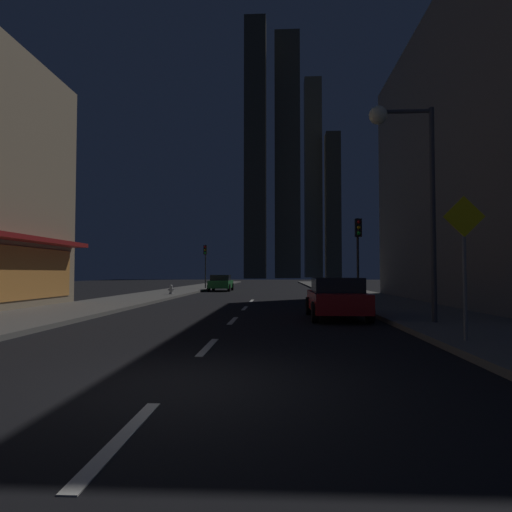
{
  "coord_description": "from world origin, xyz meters",
  "views": [
    {
      "loc": [
        1.53,
        -6.21,
        1.61
      ],
      "look_at": [
        0.0,
        23.75,
        2.79
      ],
      "focal_mm": 30.4,
      "sensor_mm": 36.0,
      "label": 1
    }
  ],
  "objects_px": {
    "fire_hydrant_far_left": "(171,290)",
    "pedestrian_crossing_sign": "(464,255)",
    "car_parked_far": "(221,283)",
    "traffic_light_far_left": "(205,257)",
    "street_lamp_right": "(405,160)",
    "traffic_light_near_right": "(358,241)",
    "car_parked_near": "(337,298)"
  },
  "relations": [
    {
      "from": "fire_hydrant_far_left",
      "to": "pedestrian_crossing_sign",
      "type": "bearing_deg",
      "value": -60.2
    },
    {
      "from": "car_parked_far",
      "to": "traffic_light_far_left",
      "type": "height_order",
      "value": "traffic_light_far_left"
    },
    {
      "from": "car_parked_far",
      "to": "street_lamp_right",
      "type": "relative_size",
      "value": 0.64
    },
    {
      "from": "fire_hydrant_far_left",
      "to": "street_lamp_right",
      "type": "relative_size",
      "value": 0.1
    },
    {
      "from": "traffic_light_near_right",
      "to": "street_lamp_right",
      "type": "height_order",
      "value": "street_lamp_right"
    },
    {
      "from": "car_parked_far",
      "to": "traffic_light_far_left",
      "type": "relative_size",
      "value": 1.01
    },
    {
      "from": "car_parked_near",
      "to": "car_parked_far",
      "type": "xyz_separation_m",
      "value": [
        -7.2,
        23.16,
        0.0
      ]
    },
    {
      "from": "traffic_light_near_right",
      "to": "pedestrian_crossing_sign",
      "type": "relative_size",
      "value": 1.33
    },
    {
      "from": "car_parked_near",
      "to": "traffic_light_near_right",
      "type": "distance_m",
      "value": 6.85
    },
    {
      "from": "fire_hydrant_far_left",
      "to": "street_lamp_right",
      "type": "bearing_deg",
      "value": -55.65
    },
    {
      "from": "car_parked_far",
      "to": "street_lamp_right",
      "type": "xyz_separation_m",
      "value": [
        8.98,
        -25.44,
        4.33
      ]
    },
    {
      "from": "street_lamp_right",
      "to": "pedestrian_crossing_sign",
      "type": "bearing_deg",
      "value": -86.48
    },
    {
      "from": "pedestrian_crossing_sign",
      "to": "traffic_light_near_right",
      "type": "bearing_deg",
      "value": 90.48
    },
    {
      "from": "fire_hydrant_far_left",
      "to": "traffic_light_far_left",
      "type": "distance_m",
      "value": 12.08
    },
    {
      "from": "street_lamp_right",
      "to": "pedestrian_crossing_sign",
      "type": "relative_size",
      "value": 2.09
    },
    {
      "from": "traffic_light_near_right",
      "to": "traffic_light_far_left",
      "type": "relative_size",
      "value": 1.0
    },
    {
      "from": "car_parked_far",
      "to": "street_lamp_right",
      "type": "bearing_deg",
      "value": -70.56
    },
    {
      "from": "traffic_light_near_right",
      "to": "street_lamp_right",
      "type": "relative_size",
      "value": 0.64
    },
    {
      "from": "car_parked_far",
      "to": "traffic_light_near_right",
      "type": "height_order",
      "value": "traffic_light_near_right"
    },
    {
      "from": "traffic_light_near_right",
      "to": "pedestrian_crossing_sign",
      "type": "distance_m",
      "value": 12.02
    },
    {
      "from": "car_parked_far",
      "to": "traffic_light_near_right",
      "type": "distance_m",
      "value": 19.48
    },
    {
      "from": "fire_hydrant_far_left",
      "to": "pedestrian_crossing_sign",
      "type": "distance_m",
      "value": 23.2
    },
    {
      "from": "fire_hydrant_far_left",
      "to": "street_lamp_right",
      "type": "distance_m",
      "value": 20.52
    },
    {
      "from": "car_parked_near",
      "to": "fire_hydrant_far_left",
      "type": "xyz_separation_m",
      "value": [
        -9.5,
        14.22,
        -0.29
      ]
    },
    {
      "from": "fire_hydrant_far_left",
      "to": "pedestrian_crossing_sign",
      "type": "xyz_separation_m",
      "value": [
        11.5,
        -20.08,
        1.56
      ]
    },
    {
      "from": "car_parked_far",
      "to": "traffic_light_near_right",
      "type": "relative_size",
      "value": 1.01
    },
    {
      "from": "car_parked_far",
      "to": "street_lamp_right",
      "type": "distance_m",
      "value": 27.32
    },
    {
      "from": "car_parked_near",
      "to": "car_parked_far",
      "type": "height_order",
      "value": "same"
    },
    {
      "from": "car_parked_far",
      "to": "street_lamp_right",
      "type": "height_order",
      "value": "street_lamp_right"
    },
    {
      "from": "fire_hydrant_far_left",
      "to": "traffic_light_near_right",
      "type": "relative_size",
      "value": 0.16
    },
    {
      "from": "traffic_light_far_left",
      "to": "traffic_light_near_right",
      "type": "bearing_deg",
      "value": -61.04
    },
    {
      "from": "street_lamp_right",
      "to": "car_parked_near",
      "type": "bearing_deg",
      "value": 127.97
    }
  ]
}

